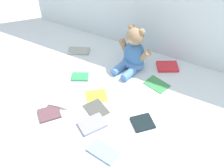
{
  "coord_description": "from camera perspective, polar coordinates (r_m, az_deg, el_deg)",
  "views": [
    {
      "loc": [
        0.45,
        -0.96,
        1.04
      ],
      "look_at": [
        -0.0,
        -0.1,
        0.1
      ],
      "focal_mm": 41.55,
      "sensor_mm": 36.0,
      "label": 1
    }
  ],
  "objects": [
    {
      "name": "book_case_0",
      "position": [
        1.31,
        6.78,
        -8.43
      ],
      "size": [
        0.14,
        0.14,
        0.01
      ],
      "primitive_type": "cube",
      "rotation": [
        0.0,
        0.0,
        5.49
      ],
      "color": "black",
      "rests_on": "ground_plane"
    },
    {
      "name": "book_case_9",
      "position": [
        1.41,
        -11.27,
        -3.86
      ],
      "size": [
        0.12,
        0.1,
        0.02
      ],
      "primitive_type": "cube",
      "rotation": [
        0.0,
        0.0,
        1.79
      ],
      "color": "white",
      "rests_on": "ground_plane"
    },
    {
      "name": "book_case_10",
      "position": [
        1.36,
        -3.51,
        -5.49
      ],
      "size": [
        0.15,
        0.14,
        0.01
      ],
      "primitive_type": "cube",
      "rotation": [
        0.0,
        0.0,
        4.21
      ],
      "color": "#4F524C",
      "rests_on": "ground_plane"
    },
    {
      "name": "book_case_2",
      "position": [
        1.51,
        9.84,
        -0.03
      ],
      "size": [
        0.15,
        0.13,
        0.01
      ],
      "primitive_type": "cube",
      "rotation": [
        0.0,
        0.0,
        4.41
      ],
      "color": "#3C8B4E",
      "rests_on": "ground_plane"
    },
    {
      "name": "book_case_8",
      "position": [
        1.54,
        -7.04,
        1.6
      ],
      "size": [
        0.12,
        0.11,
        0.01
      ],
      "primitive_type": "cube",
      "rotation": [
        0.0,
        0.0,
        5.18
      ],
      "color": "#349B58",
      "rests_on": "ground_plane"
    },
    {
      "name": "ground_plane",
      "position": [
        1.48,
        1.86,
        -0.43
      ],
      "size": [
        3.2,
        3.2,
        0.0
      ],
      "primitive_type": "plane",
      "color": "silver"
    },
    {
      "name": "teddy_bear",
      "position": [
        1.55,
        4.74,
        6.71
      ],
      "size": [
        0.23,
        0.23,
        0.28
      ],
      "rotation": [
        0.0,
        0.0,
        -0.23
      ],
      "color": "#3F72B2",
      "rests_on": "ground_plane"
    },
    {
      "name": "book_case_5",
      "position": [
        1.38,
        -13.62,
        -6.34
      ],
      "size": [
        0.14,
        0.14,
        0.01
      ],
      "primitive_type": "cube",
      "rotation": [
        0.0,
        0.0,
        5.58
      ],
      "color": "brown",
      "rests_on": "ground_plane"
    },
    {
      "name": "book_case_1",
      "position": [
        1.3,
        -4.31,
        -8.87
      ],
      "size": [
        0.15,
        0.16,
        0.01
      ],
      "primitive_type": "cube",
      "rotation": [
        0.0,
        0.0,
        5.72
      ],
      "color": "#8F8FA9",
      "rests_on": "ground_plane"
    },
    {
      "name": "book_case_6",
      "position": [
        1.74,
        -7.31,
        7.25
      ],
      "size": [
        0.15,
        0.12,
        0.02
      ],
      "primitive_type": "cube",
      "rotation": [
        0.0,
        0.0,
        1.98
      ],
      "color": "#99A097",
      "rests_on": "ground_plane"
    },
    {
      "name": "book_case_7",
      "position": [
        1.43,
        -3.48,
        -2.63
      ],
      "size": [
        0.15,
        0.15,
        0.01
      ],
      "primitive_type": "cube",
      "rotation": [
        0.0,
        0.0,
        5.38
      ],
      "color": "yellow",
      "rests_on": "ground_plane"
    },
    {
      "name": "book_case_4",
      "position": [
        1.63,
        12.09,
        3.78
      ],
      "size": [
        0.16,
        0.14,
        0.02
      ],
      "primitive_type": "cube",
      "rotation": [
        0.0,
        0.0,
        2.08
      ],
      "color": "red",
      "rests_on": "ground_plane"
    },
    {
      "name": "book_case_3",
      "position": [
        1.21,
        -2.02,
        -14.58
      ],
      "size": [
        0.15,
        0.09,
        0.01
      ],
      "primitive_type": "cube",
      "rotation": [
        0.0,
        0.0,
        4.59
      ],
      "color": "#88B0DE",
      "rests_on": "ground_plane"
    }
  ]
}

